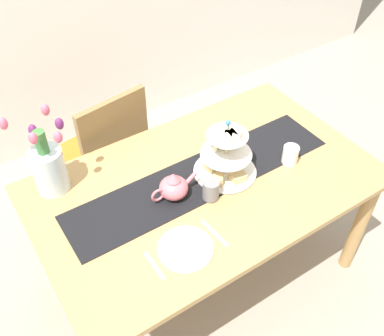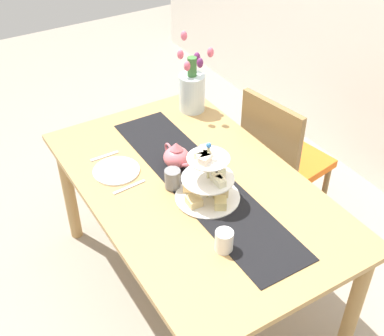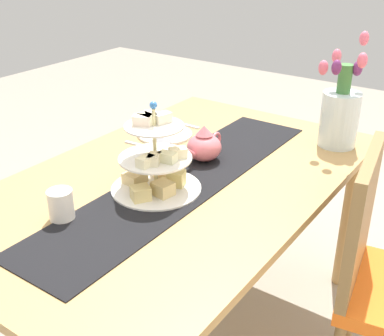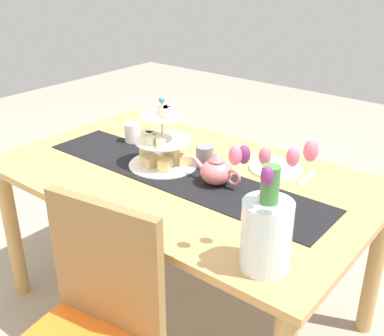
# 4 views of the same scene
# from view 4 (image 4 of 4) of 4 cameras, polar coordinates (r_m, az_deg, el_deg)

# --- Properties ---
(ground_plane) EXTENTS (8.00, 8.00, 0.00)m
(ground_plane) POSITION_cam_4_polar(r_m,az_deg,el_deg) (2.40, -0.93, -16.59)
(ground_plane) COLOR gray
(dining_table) EXTENTS (1.59, 0.97, 0.73)m
(dining_table) POSITION_cam_4_polar(r_m,az_deg,el_deg) (2.04, -1.05, -3.06)
(dining_table) COLOR tan
(dining_table) RESTS_ON ground_plane
(chair_left) EXTENTS (0.48, 0.48, 0.91)m
(chair_left) POSITION_cam_4_polar(r_m,az_deg,el_deg) (1.59, -12.65, -18.83)
(chair_left) COLOR olive
(chair_left) RESTS_ON ground_plane
(table_runner) EXTENTS (1.34, 0.29, 0.00)m
(table_runner) POSITION_cam_4_polar(r_m,az_deg,el_deg) (1.97, -1.64, -0.80)
(table_runner) COLOR black
(table_runner) RESTS_ON dining_table
(tiered_cake_stand) EXTENTS (0.30, 0.30, 0.30)m
(tiered_cake_stand) POSITION_cam_4_polar(r_m,az_deg,el_deg) (2.02, -3.60, 2.74)
(tiered_cake_stand) COLOR beige
(tiered_cake_stand) RESTS_ON table_runner
(teapot) EXTENTS (0.24, 0.13, 0.14)m
(teapot) POSITION_cam_4_polar(r_m,az_deg,el_deg) (1.87, 3.01, -0.33)
(teapot) COLOR #D66B75
(teapot) RESTS_ON table_runner
(tulip_vase) EXTENTS (0.24, 0.18, 0.44)m
(tulip_vase) POSITION_cam_4_polar(r_m,az_deg,el_deg) (1.37, 8.99, -7.05)
(tulip_vase) COLOR silver
(tulip_vase) RESTS_ON dining_table
(dinner_plate_left) EXTENTS (0.23, 0.23, 0.01)m
(dinner_plate_left) POSITION_cam_4_polar(r_m,az_deg,el_deg) (2.05, 10.09, -0.00)
(dinner_plate_left) COLOR white
(dinner_plate_left) RESTS_ON dining_table
(fork_left) EXTENTS (0.02, 0.15, 0.01)m
(fork_left) POSITION_cam_4_polar(r_m,az_deg,el_deg) (2.00, 13.70, -1.15)
(fork_left) COLOR silver
(fork_left) RESTS_ON dining_table
(knife_left) EXTENTS (0.03, 0.17, 0.01)m
(knife_left) POSITION_cam_4_polar(r_m,az_deg,el_deg) (2.12, 6.69, 0.98)
(knife_left) COLOR silver
(knife_left) RESTS_ON dining_table
(mug_grey) EXTENTS (0.08, 0.08, 0.09)m
(mug_grey) POSITION_cam_4_polar(r_m,az_deg,el_deg) (2.02, 1.53, 1.39)
(mug_grey) COLOR slate
(mug_grey) RESTS_ON table_runner
(mug_white_text) EXTENTS (0.08, 0.08, 0.09)m
(mug_white_text) POSITION_cam_4_polar(r_m,az_deg,el_deg) (2.32, -7.20, 4.23)
(mug_white_text) COLOR white
(mug_white_text) RESTS_ON dining_table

